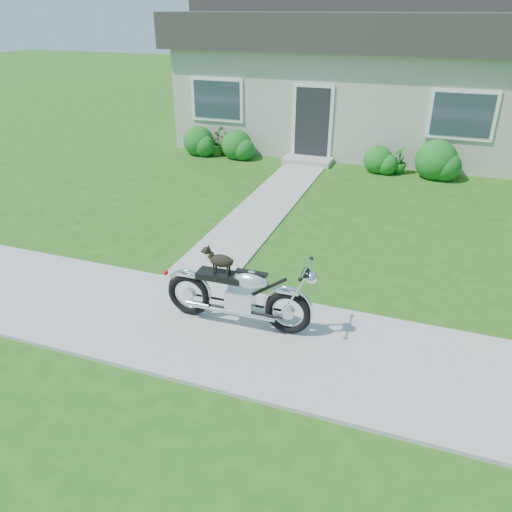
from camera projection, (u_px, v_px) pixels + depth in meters
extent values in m
plane|color=#235114|center=(255.00, 338.00, 6.98)|extent=(80.00, 80.00, 0.00)
cube|color=#9E9B93|center=(255.00, 337.00, 6.97)|extent=(24.00, 2.20, 0.04)
cube|color=#9E9B93|center=(268.00, 204.00, 11.63)|extent=(1.20, 8.00, 0.03)
cube|color=#B5B0A3|center=(380.00, 96.00, 16.38)|extent=(12.00, 6.00, 3.00)
cube|color=#2D2B28|center=(387.00, 29.00, 15.48)|extent=(12.60, 6.60, 1.00)
cube|color=#2D2B28|center=(390.00, 4.00, 15.17)|extent=(12.60, 2.00, 0.60)
cube|color=black|center=(312.00, 125.00, 14.50)|extent=(1.00, 0.06, 2.10)
cube|color=#9E9B93|center=(307.00, 161.00, 14.64)|extent=(1.40, 0.70, 0.16)
cube|color=#2D3847|center=(217.00, 100.00, 15.16)|extent=(1.70, 0.05, 1.30)
cube|color=#2D3847|center=(462.00, 115.00, 13.03)|extent=(1.70, 0.05, 1.30)
sphere|color=#185D1B|center=(237.00, 145.00, 15.06)|extent=(0.92, 0.92, 0.92)
sphere|color=#185D1B|center=(199.00, 141.00, 15.44)|extent=(0.94, 0.94, 0.94)
sphere|color=#185D1B|center=(436.00, 160.00, 13.28)|extent=(1.10, 1.10, 1.10)
sphere|color=#185D1B|center=(378.00, 160.00, 13.80)|extent=(0.80, 0.80, 0.80)
imported|color=#204E14|center=(216.00, 142.00, 15.31)|extent=(0.96, 0.97, 0.82)
imported|color=#1C621B|center=(399.00, 160.00, 13.66)|extent=(0.48, 0.48, 0.73)
torus|color=black|center=(288.00, 312.00, 6.88)|extent=(0.67, 0.13, 0.67)
torus|color=black|center=(189.00, 294.00, 7.30)|extent=(0.67, 0.13, 0.67)
cube|color=silver|center=(240.00, 301.00, 7.05)|extent=(0.41, 0.25, 0.30)
ellipsoid|color=silver|center=(252.00, 280.00, 6.84)|extent=(0.52, 0.30, 0.26)
cube|color=black|center=(220.00, 276.00, 6.98)|extent=(0.66, 0.27, 0.09)
cube|color=silver|center=(289.00, 291.00, 6.72)|extent=(0.30, 0.15, 0.03)
cube|color=silver|center=(188.00, 274.00, 7.15)|extent=(0.30, 0.15, 0.03)
cylinder|color=silver|center=(306.00, 269.00, 6.49)|extent=(0.04, 0.60, 0.03)
sphere|color=silver|center=(311.00, 278.00, 6.52)|extent=(0.17, 0.17, 0.17)
cylinder|color=silver|center=(237.00, 313.00, 7.00)|extent=(1.10, 0.08, 0.06)
ellipsoid|color=black|center=(221.00, 261.00, 6.86)|extent=(0.35, 0.17, 0.18)
sphere|color=black|center=(207.00, 251.00, 6.87)|extent=(0.12, 0.12, 0.11)
cylinder|color=black|center=(216.00, 266.00, 6.98)|extent=(0.03, 0.03, 0.14)
cylinder|color=black|center=(214.00, 269.00, 6.91)|extent=(0.03, 0.03, 0.14)
cylinder|color=black|center=(230.00, 268.00, 6.93)|extent=(0.03, 0.03, 0.14)
cylinder|color=black|center=(227.00, 271.00, 6.86)|extent=(0.03, 0.03, 0.14)
torus|color=#C56134|center=(210.00, 254.00, 6.88)|extent=(0.06, 0.10, 0.09)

